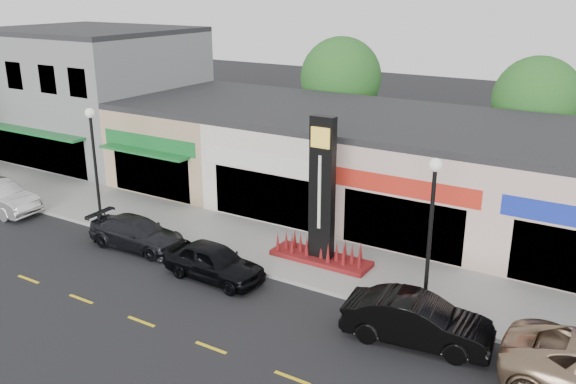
% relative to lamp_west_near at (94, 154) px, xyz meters
% --- Properties ---
extents(ground, '(120.00, 120.00, 0.00)m').
position_rel_lamp_west_near_xyz_m(ground, '(8.00, -2.50, -3.48)').
color(ground, black).
rests_on(ground, ground).
extents(sidewalk, '(52.00, 4.30, 0.15)m').
position_rel_lamp_west_near_xyz_m(sidewalk, '(8.00, 1.85, -3.40)').
color(sidewalk, gray).
rests_on(sidewalk, ground).
extents(curb, '(52.00, 0.20, 0.15)m').
position_rel_lamp_west_near_xyz_m(curb, '(8.00, -0.40, -3.40)').
color(curb, gray).
rests_on(curb, ground).
extents(building_grey_2story, '(12.00, 10.95, 8.30)m').
position_rel_lamp_west_near_xyz_m(building_grey_2story, '(-10.00, 8.98, 0.67)').
color(building_grey_2story, slate).
rests_on(building_grey_2story, ground).
extents(shop_beige, '(7.00, 10.85, 4.80)m').
position_rel_lamp_west_near_xyz_m(shop_beige, '(-0.50, 8.96, -1.08)').
color(shop_beige, tan).
rests_on(shop_beige, ground).
extents(shop_cream, '(7.00, 10.01, 4.80)m').
position_rel_lamp_west_near_xyz_m(shop_cream, '(6.50, 8.97, -1.08)').
color(shop_cream, beige).
rests_on(shop_cream, ground).
extents(shop_pink_w, '(7.00, 10.01, 4.80)m').
position_rel_lamp_west_near_xyz_m(shop_pink_w, '(13.50, 8.97, -1.08)').
color(shop_pink_w, beige).
rests_on(shop_pink_w, ground).
extents(tree_rear_west, '(5.20, 5.20, 7.83)m').
position_rel_lamp_west_near_xyz_m(tree_rear_west, '(4.00, 17.00, 1.74)').
color(tree_rear_west, '#382619').
rests_on(tree_rear_west, ground).
extents(tree_rear_mid, '(4.80, 4.80, 7.29)m').
position_rel_lamp_west_near_xyz_m(tree_rear_mid, '(16.00, 17.00, 1.41)').
color(tree_rear_mid, '#382619').
rests_on(tree_rear_mid, ground).
extents(lamp_west_near, '(0.44, 0.44, 5.47)m').
position_rel_lamp_west_near_xyz_m(lamp_west_near, '(0.00, 0.00, 0.00)').
color(lamp_west_near, black).
rests_on(lamp_west_near, sidewalk).
extents(lamp_east_near, '(0.44, 0.44, 5.47)m').
position_rel_lamp_west_near_xyz_m(lamp_east_near, '(16.00, 0.00, 0.00)').
color(lamp_east_near, black).
rests_on(lamp_east_near, sidewalk).
extents(pylon_sign, '(4.20, 1.30, 6.00)m').
position_rel_lamp_west_near_xyz_m(pylon_sign, '(11.00, 1.70, -1.20)').
color(pylon_sign, '#5B100F').
rests_on(pylon_sign, sidewalk).
extents(car_dark_sedan, '(2.06, 4.64, 1.32)m').
position_rel_lamp_west_near_xyz_m(car_dark_sedan, '(3.42, -1.02, -2.81)').
color(car_dark_sedan, black).
rests_on(car_dark_sedan, ground).
extents(car_black_sedan, '(1.84, 4.27, 1.44)m').
position_rel_lamp_west_near_xyz_m(car_black_sedan, '(8.11, -1.64, -2.76)').
color(car_black_sedan, black).
rests_on(car_black_sedan, ground).
extents(car_black_conv, '(2.24, 4.87, 1.55)m').
position_rel_lamp_west_near_xyz_m(car_black_conv, '(16.38, -1.79, -2.70)').
color(car_black_conv, black).
rests_on(car_black_conv, ground).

